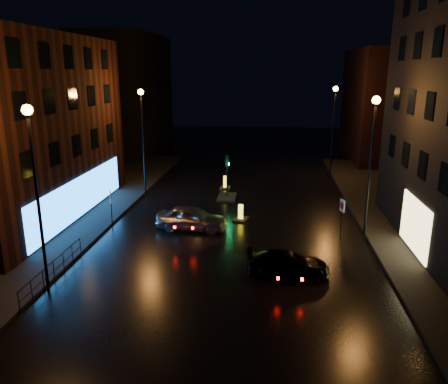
{
  "coord_description": "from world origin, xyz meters",
  "views": [
    {
      "loc": [
        2.1,
        -19.06,
        9.67
      ],
      "look_at": [
        -0.54,
        5.58,
        2.8
      ],
      "focal_mm": 35.0,
      "sensor_mm": 36.0,
      "label": 1
    }
  ],
  "objects_px": {
    "silver_hatchback": "(192,218)",
    "road_sign_left": "(111,200)",
    "traffic_signal": "(227,191)",
    "dark_sedan": "(288,263)",
    "bollard_near": "(241,217)",
    "road_sign_right": "(342,209)",
    "bollard_far": "(225,186)"
  },
  "relations": [
    {
      "from": "road_sign_left",
      "to": "silver_hatchback",
      "type": "bearing_deg",
      "value": -21.92
    },
    {
      "from": "traffic_signal",
      "to": "bollard_far",
      "type": "distance_m",
      "value": 2.86
    },
    {
      "from": "bollard_far",
      "to": "road_sign_right",
      "type": "distance_m",
      "value": 13.23
    },
    {
      "from": "dark_sedan",
      "to": "bollard_near",
      "type": "distance_m",
      "value": 8.43
    },
    {
      "from": "silver_hatchback",
      "to": "bollard_far",
      "type": "distance_m",
      "value": 10.27
    },
    {
      "from": "road_sign_left",
      "to": "road_sign_right",
      "type": "distance_m",
      "value": 14.39
    },
    {
      "from": "bollard_near",
      "to": "road_sign_left",
      "type": "height_order",
      "value": "road_sign_left"
    },
    {
      "from": "bollard_far",
      "to": "road_sign_right",
      "type": "bearing_deg",
      "value": -50.04
    },
    {
      "from": "silver_hatchback",
      "to": "road_sign_right",
      "type": "relative_size",
      "value": 1.93
    },
    {
      "from": "road_sign_right",
      "to": "bollard_far",
      "type": "bearing_deg",
      "value": -70.12
    },
    {
      "from": "silver_hatchback",
      "to": "road_sign_right",
      "type": "bearing_deg",
      "value": -85.95
    },
    {
      "from": "silver_hatchback",
      "to": "bollard_near",
      "type": "relative_size",
      "value": 3.15
    },
    {
      "from": "dark_sedan",
      "to": "road_sign_left",
      "type": "bearing_deg",
      "value": 58.83
    },
    {
      "from": "traffic_signal",
      "to": "road_sign_right",
      "type": "distance_m",
      "value": 10.83
    },
    {
      "from": "dark_sedan",
      "to": "bollard_near",
      "type": "bearing_deg",
      "value": 16.5
    },
    {
      "from": "traffic_signal",
      "to": "dark_sedan",
      "type": "distance_m",
      "value": 13.87
    },
    {
      "from": "dark_sedan",
      "to": "bollard_far",
      "type": "distance_m",
      "value": 16.69
    },
    {
      "from": "traffic_signal",
      "to": "road_sign_left",
      "type": "bearing_deg",
      "value": -132.14
    },
    {
      "from": "silver_hatchback",
      "to": "traffic_signal",
      "type": "bearing_deg",
      "value": -6.53
    },
    {
      "from": "traffic_signal",
      "to": "silver_hatchback",
      "type": "bearing_deg",
      "value": -101.38
    },
    {
      "from": "dark_sedan",
      "to": "traffic_signal",
      "type": "bearing_deg",
      "value": 14.68
    },
    {
      "from": "dark_sedan",
      "to": "road_sign_right",
      "type": "bearing_deg",
      "value": -34.2
    },
    {
      "from": "silver_hatchback",
      "to": "dark_sedan",
      "type": "bearing_deg",
      "value": -129.99
    },
    {
      "from": "dark_sedan",
      "to": "road_sign_left",
      "type": "relative_size",
      "value": 1.69
    },
    {
      "from": "silver_hatchback",
      "to": "road_sign_left",
      "type": "xyz_separation_m",
      "value": [
        -5.21,
        -0.01,
        1.04
      ]
    },
    {
      "from": "silver_hatchback",
      "to": "road_sign_right",
      "type": "xyz_separation_m",
      "value": [
        9.18,
        -0.13,
        0.97
      ]
    },
    {
      "from": "bollard_far",
      "to": "road_sign_right",
      "type": "height_order",
      "value": "road_sign_right"
    },
    {
      "from": "silver_hatchback",
      "to": "dark_sedan",
      "type": "distance_m",
      "value": 8.22
    },
    {
      "from": "bollard_far",
      "to": "traffic_signal",
      "type": "bearing_deg",
      "value": -79.53
    },
    {
      "from": "traffic_signal",
      "to": "dark_sedan",
      "type": "xyz_separation_m",
      "value": [
        4.34,
        -13.18,
        0.08
      ]
    },
    {
      "from": "silver_hatchback",
      "to": "road_sign_left",
      "type": "height_order",
      "value": "road_sign_left"
    },
    {
      "from": "road_sign_left",
      "to": "traffic_signal",
      "type": "bearing_deg",
      "value": 25.8
    }
  ]
}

